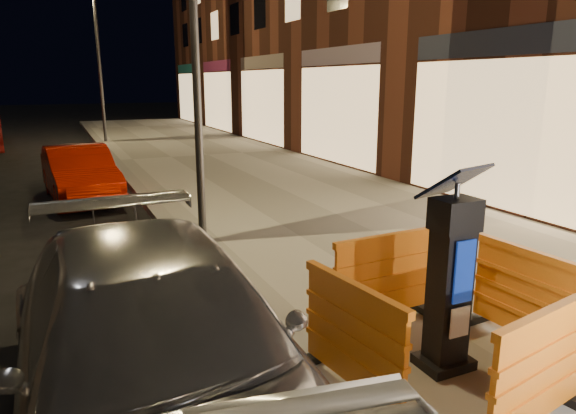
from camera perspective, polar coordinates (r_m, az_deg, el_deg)
name	(u,v)px	position (r m, az deg, el deg)	size (l,w,h in m)	color
ground_plane	(258,338)	(5.51, -3.35, -14.36)	(120.00, 120.00, 0.00)	black
sidewalk	(478,285)	(7.02, 20.34, -8.14)	(6.00, 60.00, 0.15)	gray
kerb	(258,332)	(5.47, -3.36, -13.67)	(0.30, 60.00, 0.15)	slate
parking_kiosk	(450,276)	(4.58, 17.59, -7.30)	(0.54, 0.54, 1.70)	black
barrier_front	(541,372)	(4.16, 26.27, -16.12)	(1.22, 0.50, 0.95)	orange
barrier_back	(383,279)	(5.40, 10.53, -7.87)	(1.22, 0.50, 0.95)	orange
barrier_kerbside	(353,339)	(4.20, 7.18, -14.36)	(1.22, 0.50, 0.95)	orange
barrier_bldgside	(526,298)	(5.37, 24.97, -9.13)	(1.22, 0.50, 0.95)	orange
car_red	(82,200)	(12.35, -21.87, 0.70)	(1.27, 3.65, 1.20)	#8B1001
street_lamp_mid	(195,41)	(7.81, -10.31, 17.68)	(0.12, 0.12, 6.00)	#3F3F44
street_lamp_far	(100,66)	(22.63, -20.21, 14.45)	(0.12, 0.12, 6.00)	#3F3F44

